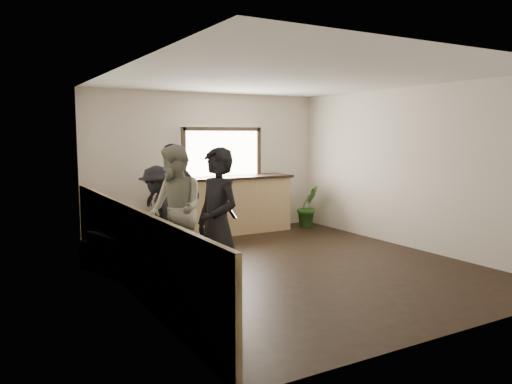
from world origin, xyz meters
TOP-DOWN VIEW (x-y plane):
  - ground at (0.00, 0.00)m, footprint 5.00×6.00m
  - room_shell at (-0.74, 0.00)m, footprint 5.01×6.01m
  - bar_counter at (0.30, 2.70)m, footprint 2.70×0.68m
  - sofa at (-2.15, 0.57)m, footprint 1.34×2.20m
  - coffee_table at (-1.23, 0.41)m, footprint 0.68×1.03m
  - cup_a at (-1.35, 0.64)m, footprint 0.14×0.14m
  - cup_b at (-1.12, 0.22)m, footprint 0.14×0.14m
  - potted_plant at (2.11, 2.46)m, footprint 0.51×0.42m
  - person_a at (-1.64, -0.87)m, footprint 0.54×0.73m
  - person_b at (-1.70, 0.39)m, footprint 0.73×0.92m
  - person_c at (-1.70, 1.12)m, footprint 0.67×1.03m
  - person_d at (-1.25, 1.62)m, footprint 1.16×0.78m

SIDE VIEW (x-z plane):
  - ground at x=0.00m, z-range -0.01..0.01m
  - coffee_table at x=-1.23m, z-range 0.00..0.42m
  - sofa at x=-2.15m, z-range 0.00..0.60m
  - potted_plant at x=2.11m, z-range 0.00..0.90m
  - cup_a at x=-1.35m, z-range 0.42..0.52m
  - cup_b at x=-1.12m, z-range 0.42..0.52m
  - bar_counter at x=0.30m, z-range -0.42..1.71m
  - person_c at x=-1.70m, z-range 0.00..1.51m
  - person_a at x=-1.64m, z-range 0.00..1.83m
  - person_d at x=-1.25m, z-range 0.00..1.83m
  - person_b at x=-1.70m, z-range 0.00..1.85m
  - room_shell at x=-0.74m, z-range 0.07..2.87m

